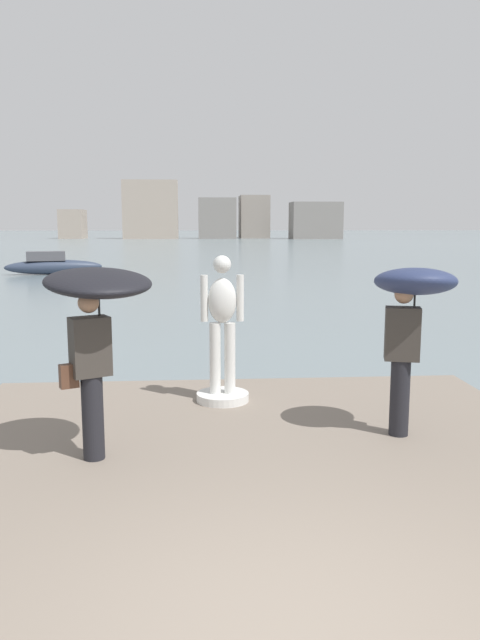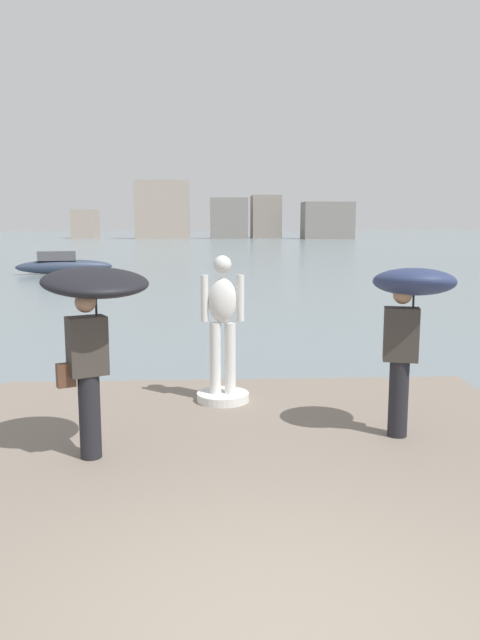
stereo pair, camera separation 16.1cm
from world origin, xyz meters
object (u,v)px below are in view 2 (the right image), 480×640
onlooker_left (93,308)px  onlooker_right (410,305)px  boat_near (63,265)px  statue_white_figure (223,341)px

onlooker_left → onlooker_right: (3.40, 0.43, -0.05)m
boat_near → onlooker_right: bearing=-69.7°
onlooker_left → statue_white_figure: bearing=54.8°
statue_white_figure → boat_near: (-8.29, 26.47, -0.74)m
onlooker_right → boat_near: onlooker_right is taller
onlooker_left → boat_near: onlooker_left is taller
statue_white_figure → boat_near: bearing=107.4°
onlooker_right → boat_near: bearing=110.3°
onlooker_left → boat_near: (-6.94, 28.39, -1.46)m
statue_white_figure → boat_near: size_ratio=0.37×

